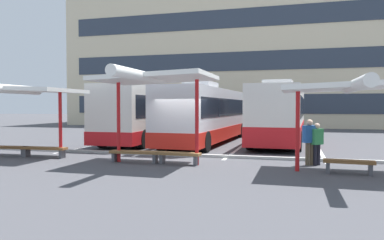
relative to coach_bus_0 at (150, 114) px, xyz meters
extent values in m
plane|color=#47474C|center=(3.92, -5.98, -1.71)|extent=(160.00, 160.00, 0.00)
cube|color=beige|center=(3.92, 24.84, 7.14)|extent=(42.54, 15.85, 17.69)
cube|color=#2D3847|center=(3.92, 16.88, 0.73)|extent=(39.13, 0.08, 1.95)
cube|color=#2D3847|center=(3.92, 16.88, 5.15)|extent=(39.13, 0.08, 1.95)
cube|color=#2D3847|center=(3.92, 16.88, 9.57)|extent=(39.13, 0.08, 1.95)
cube|color=silver|center=(0.00, 0.00, 0.08)|extent=(2.64, 11.31, 3.01)
cube|color=red|center=(0.00, 0.00, -1.10)|extent=(2.68, 11.35, 0.67)
cube|color=black|center=(0.00, 0.00, 0.46)|extent=(2.66, 10.41, 1.15)
cube|color=black|center=(-0.08, 5.61, 0.44)|extent=(2.19, 0.11, 1.81)
cube|color=silver|center=(0.02, -1.41, 1.76)|extent=(1.52, 2.22, 0.36)
cylinder|color=black|center=(-1.20, 4.02, -1.21)|extent=(0.31, 1.00, 1.00)
cylinder|color=black|center=(1.09, 4.05, -1.21)|extent=(0.31, 1.00, 1.00)
cylinder|color=black|center=(-1.09, -4.05, -1.21)|extent=(0.31, 1.00, 1.00)
cylinder|color=black|center=(1.20, -4.02, -1.21)|extent=(0.31, 1.00, 1.00)
cube|color=silver|center=(3.69, -0.01, 0.01)|extent=(2.97, 12.33, 2.89)
cube|color=red|center=(3.69, -0.01, -1.07)|extent=(3.02, 12.37, 0.72)
cube|color=black|center=(3.69, -0.01, 0.42)|extent=(2.96, 11.35, 0.98)
cube|color=black|center=(3.95, 6.07, 0.36)|extent=(2.15, 0.17, 1.73)
cube|color=silver|center=(3.62, -1.54, 1.64)|extent=(1.56, 2.26, 0.36)
cylinder|color=black|center=(2.76, 4.55, -1.21)|extent=(0.34, 1.01, 1.00)
cylinder|color=black|center=(5.01, 4.45, -1.21)|extent=(0.34, 1.01, 1.00)
cylinder|color=black|center=(2.37, -4.47, -1.21)|extent=(0.34, 1.01, 1.00)
cylinder|color=black|center=(4.62, -4.57, -1.21)|extent=(0.34, 1.01, 1.00)
cube|color=silver|center=(7.82, 0.79, 0.05)|extent=(2.93, 10.84, 2.96)
cube|color=red|center=(7.82, 0.79, -0.96)|extent=(2.97, 10.88, 0.95)
cube|color=black|center=(7.82, 0.79, 0.43)|extent=(2.93, 9.98, 1.09)
cube|color=black|center=(8.01, 6.13, 0.41)|extent=(2.24, 0.16, 1.78)
cube|color=silver|center=(7.77, -0.55, 1.71)|extent=(1.60, 2.25, 0.36)
cylinder|color=black|center=(6.79, 4.61, -1.21)|extent=(0.34, 1.01, 1.00)
cylinder|color=black|center=(9.13, 4.52, -1.21)|extent=(0.34, 1.01, 1.00)
cylinder|color=black|center=(6.51, -2.94, -1.21)|extent=(0.34, 1.01, 1.00)
cylinder|color=black|center=(8.85, -3.03, -1.21)|extent=(0.34, 1.01, 1.00)
cube|color=white|center=(-2.04, 0.11, -1.70)|extent=(0.16, 14.00, 0.01)
cube|color=white|center=(1.93, 0.11, -1.70)|extent=(0.16, 14.00, 0.01)
cube|color=white|center=(5.90, 0.11, -1.70)|extent=(0.16, 14.00, 0.01)
cube|color=white|center=(9.87, 0.11, -1.70)|extent=(0.16, 14.00, 0.01)
cylinder|color=red|center=(-0.78, -8.11, -0.29)|extent=(0.14, 0.14, 2.82)
cube|color=white|center=(-2.45, -8.11, 1.20)|extent=(4.34, 3.01, 0.32)
cylinder|color=white|center=(-2.45, -9.47, 1.17)|extent=(0.36, 4.34, 0.36)
cube|color=brown|center=(-3.35, -8.27, -1.31)|extent=(1.98, 0.62, 0.10)
cube|color=#4C4C51|center=(-2.53, -8.19, -1.53)|extent=(0.15, 0.35, 0.35)
cube|color=brown|center=(-1.55, -8.16, -1.31)|extent=(2.01, 0.50, 0.10)
cube|color=#4C4C51|center=(-2.40, -8.19, -1.53)|extent=(0.13, 0.34, 0.35)
cube|color=#4C4C51|center=(-0.70, -8.12, -1.53)|extent=(0.13, 0.34, 0.35)
cylinder|color=red|center=(2.02, -8.38, -0.13)|extent=(0.14, 0.14, 3.16)
cylinder|color=red|center=(5.19, -8.38, -0.13)|extent=(0.14, 0.14, 3.16)
cube|color=white|center=(3.61, -8.38, 1.53)|extent=(4.17, 3.40, 0.31)
cylinder|color=white|center=(3.61, -9.93, 1.50)|extent=(0.36, 4.17, 0.36)
cube|color=brown|center=(2.71, -8.40, -1.31)|extent=(1.99, 0.50, 0.10)
cube|color=#4C4C51|center=(1.87, -8.43, -1.53)|extent=(0.13, 0.34, 0.35)
cube|color=#4C4C51|center=(3.54, -8.36, -1.53)|extent=(0.13, 0.34, 0.35)
cube|color=brown|center=(4.51, -8.40, -1.31)|extent=(1.68, 0.51, 0.10)
cube|color=#4C4C51|center=(3.83, -8.37, -1.53)|extent=(0.14, 0.34, 0.35)
cube|color=#4C4C51|center=(5.18, -8.44, -1.53)|extent=(0.14, 0.34, 0.35)
cylinder|color=red|center=(8.77, -8.72, -0.34)|extent=(0.14, 0.14, 2.72)
cube|color=white|center=(10.35, -8.72, 1.10)|extent=(4.18, 3.27, 0.31)
cylinder|color=white|center=(10.35, -10.21, 1.07)|extent=(0.36, 4.17, 0.36)
cube|color=brown|center=(10.35, -8.87, -1.31)|extent=(1.59, 0.55, 0.10)
cube|color=#4C4C51|center=(9.73, -8.81, -1.53)|extent=(0.15, 0.35, 0.35)
cube|color=#4C4C51|center=(10.98, -8.92, -1.53)|extent=(0.15, 0.35, 0.35)
cube|color=#ADADA8|center=(3.92, -6.18, -1.65)|extent=(44.00, 0.24, 0.12)
cylinder|color=black|center=(9.52, -7.20, -1.32)|extent=(0.14, 0.14, 0.77)
cylinder|color=black|center=(9.41, -7.30, -1.32)|extent=(0.14, 0.14, 0.77)
cube|color=#338C4C|center=(9.46, -7.25, -0.65)|extent=(0.48, 0.46, 0.58)
sphere|color=beige|center=(9.46, -7.25, -0.25)|extent=(0.21, 0.21, 0.21)
cylinder|color=brown|center=(9.27, -7.27, -1.29)|extent=(0.14, 0.14, 0.84)
cylinder|color=brown|center=(9.13, -7.36, -1.29)|extent=(0.14, 0.14, 0.84)
cube|color=#2659A5|center=(9.20, -7.32, -0.55)|extent=(0.53, 0.44, 0.63)
sphere|color=beige|center=(9.20, -7.32, -0.13)|extent=(0.23, 0.23, 0.23)
camera|label=1|loc=(8.67, -21.62, 0.45)|focal=34.85mm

